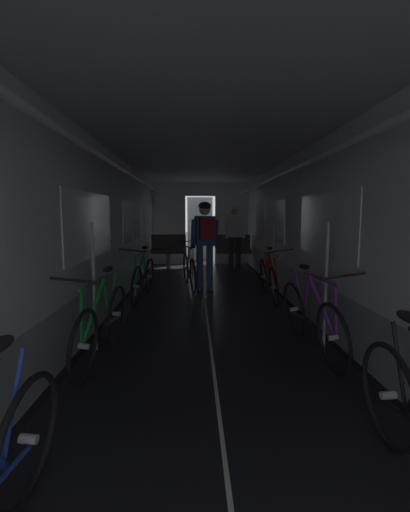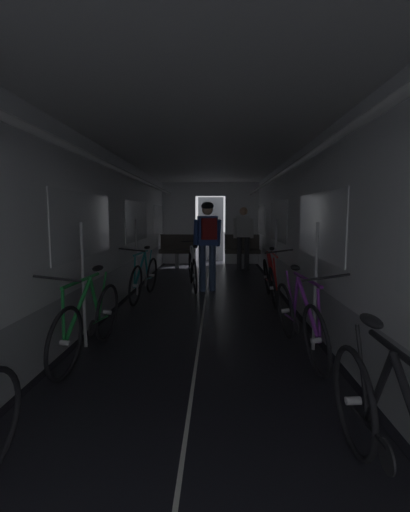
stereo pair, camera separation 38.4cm
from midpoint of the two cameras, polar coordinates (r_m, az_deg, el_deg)
ground_plane at (r=2.24m, az=1.39°, el=-34.37°), size 60.00×60.00×0.00m
train_car_shell at (r=5.30m, az=1.84°, el=9.01°), size 3.14×12.34×2.57m
bench_seat_far_left at (r=9.85m, az=-3.38°, el=1.29°), size 0.98×0.51×0.95m
bench_seat_far_right at (r=9.85m, az=7.10°, el=1.25°), size 0.98×0.51×0.95m
bicycle_red at (r=6.23m, az=12.15°, el=-3.67°), size 0.44×1.69×0.96m
bicycle_green at (r=3.86m, az=-15.48°, el=-10.05°), size 0.44×1.69×0.95m
bicycle_black at (r=2.19m, az=33.12°, el=-24.37°), size 0.44×1.69×0.94m
bicycle_purple at (r=3.98m, az=17.66°, el=-9.65°), size 0.46×1.69×0.95m
bicycle_teal at (r=6.33m, az=-8.06°, el=-3.41°), size 0.44×1.69×0.95m
person_cyclist_aisle at (r=6.80m, az=2.05°, el=3.19°), size 0.56×0.44×1.73m
bicycle_white_in_aisle at (r=7.14m, az=-0.47°, el=-2.19°), size 0.44×1.68×0.94m
person_standing_near_bench at (r=9.45m, az=7.36°, el=3.50°), size 0.53×0.23×1.69m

